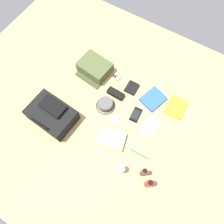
{
  "coord_description": "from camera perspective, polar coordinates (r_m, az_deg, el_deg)",
  "views": [
    {
      "loc": [
        -0.33,
        0.53,
        1.54
      ],
      "look_at": [
        0.0,
        0.0,
        0.04
      ],
      "focal_mm": 33.86,
      "sensor_mm": 36.0,
      "label": 1
    }
  ],
  "objects": [
    {
      "name": "bucket_hat",
      "position": [
        1.67,
        -1.8,
        2.02
      ],
      "size": [
        0.16,
        0.16,
        0.06
      ],
      "color": "#505050",
      "rests_on": "ground_plane"
    },
    {
      "name": "notepad",
      "position": [
        1.64,
        10.16,
        -4.0
      ],
      "size": [
        0.13,
        0.16,
        0.02
      ],
      "primitive_type": "cube",
      "rotation": [
        0.0,
        0.0,
        -0.13
      ],
      "color": "beige",
      "rests_on": "ground_plane"
    },
    {
      "name": "wallet",
      "position": [
        1.76,
        5.35,
        6.52
      ],
      "size": [
        0.09,
        0.11,
        0.02
      ],
      "primitive_type": "cube",
      "rotation": [
        0.0,
        0.0,
        0.04
      ],
      "color": "black",
      "rests_on": "ground_plane"
    },
    {
      "name": "media_player",
      "position": [
        1.64,
        0.82,
        -2.13
      ],
      "size": [
        0.06,
        0.09,
        0.01
      ],
      "color": "#B7B7BC",
      "rests_on": "ground_plane"
    },
    {
      "name": "wristwatch",
      "position": [
        1.81,
        1.28,
        9.37
      ],
      "size": [
        0.07,
        0.06,
        0.01
      ],
      "color": "#99999E",
      "rests_on": "ground_plane"
    },
    {
      "name": "toothpaste_tube",
      "position": [
        1.5,
        2.54,
        -15.14
      ],
      "size": [
        0.05,
        0.05,
        0.11
      ],
      "color": "white",
      "rests_on": "ground_plane"
    },
    {
      "name": "cologne_bottle",
      "position": [
        1.48,
        8.42,
        -15.82
      ],
      "size": [
        0.03,
        0.03,
        0.17
      ],
      "color": "#473319",
      "rests_on": "ground_plane"
    },
    {
      "name": "folded_towel",
      "position": [
        1.58,
        -0.16,
        -7.31
      ],
      "size": [
        0.23,
        0.18,
        0.04
      ],
      "primitive_type": "cube",
      "rotation": [
        0.0,
        0.0,
        0.25
      ],
      "color": "#C6B289",
      "rests_on": "ground_plane"
    },
    {
      "name": "travel_guidebook",
      "position": [
        1.73,
        11.0,
        3.46
      ],
      "size": [
        0.2,
        0.22,
        0.02
      ],
      "color": "blue",
      "rests_on": "ground_plane"
    },
    {
      "name": "sunscreen_spray",
      "position": [
        1.48,
        9.85,
        -18.51
      ],
      "size": [
        0.04,
        0.04,
        0.16
      ],
      "color": "red",
      "rests_on": "ground_plane"
    },
    {
      "name": "sunglasses_case",
      "position": [
        1.72,
        0.98,
        5.0
      ],
      "size": [
        0.14,
        0.06,
        0.04
      ],
      "primitive_type": "cube",
      "rotation": [
        0.0,
        0.0,
        -0.01
      ],
      "color": "black",
      "rests_on": "ground_plane"
    },
    {
      "name": "backpack",
      "position": [
        1.65,
        -15.91,
        -0.64
      ],
      "size": [
        0.35,
        0.26,
        0.15
      ],
      "color": "black",
      "rests_on": "ground_plane"
    },
    {
      "name": "toothbrush",
      "position": [
        1.58,
        6.72,
        -10.84
      ],
      "size": [
        0.17,
        0.01,
        0.02
      ],
      "color": "#198C33",
      "rests_on": "ground_plane"
    },
    {
      "name": "cell_phone",
      "position": [
        1.66,
        6.44,
        -0.74
      ],
      "size": [
        0.08,
        0.13,
        0.01
      ],
      "color": "black",
      "rests_on": "ground_plane"
    },
    {
      "name": "ground_plane",
      "position": [
        1.67,
        0.0,
        -0.69
      ],
      "size": [
        2.64,
        2.02,
        0.02
      ],
      "primitive_type": "cube",
      "color": "tan",
      "rests_on": "ground"
    },
    {
      "name": "toiletry_pouch",
      "position": [
        1.82,
        -4.72,
        11.86
      ],
      "size": [
        0.27,
        0.26,
        0.1
      ],
      "color": "#47512D",
      "rests_on": "ground_plane"
    },
    {
      "name": "paperback_novel",
      "position": [
        1.75,
        16.82,
        1.24
      ],
      "size": [
        0.15,
        0.18,
        0.03
      ],
      "color": "yellow",
      "rests_on": "ground_plane"
    }
  ]
}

